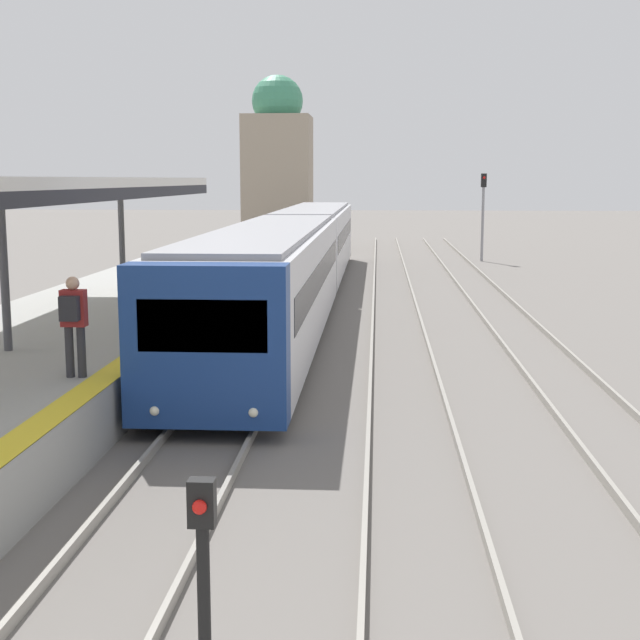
% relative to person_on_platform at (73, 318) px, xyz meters
% --- Properties ---
extents(platform_canopy, '(4.00, 19.48, 3.26)m').
position_rel_person_on_platform_xyz_m(platform_canopy, '(-2.02, 2.21, 2.14)').
color(platform_canopy, beige).
rests_on(platform_canopy, station_platform).
extents(person_on_platform, '(0.40, 0.40, 1.66)m').
position_rel_person_on_platform_xyz_m(person_on_platform, '(0.00, 0.00, 0.00)').
color(person_on_platform, '#2D2D33').
rests_on(person_on_platform, station_platform).
extents(train_near, '(2.69, 34.02, 3.03)m').
position_rel_person_on_platform_xyz_m(train_near, '(2.17, 16.74, -0.33)').
color(train_near, navy).
rests_on(train_near, ground_plane).
extents(signal_post_near, '(0.20, 0.21, 2.07)m').
position_rel_person_on_platform_xyz_m(signal_post_near, '(3.65, -7.79, -0.75)').
color(signal_post_near, black).
rests_on(signal_post_near, ground_plane).
extents(signal_mast_far, '(0.28, 0.29, 4.54)m').
position_rel_person_on_platform_xyz_m(signal_mast_far, '(10.38, 32.94, 0.87)').
color(signal_mast_far, gray).
rests_on(signal_mast_far, ground_plane).
extents(distant_domed_building, '(4.00, 4.00, 10.39)m').
position_rel_person_on_platform_xyz_m(distant_domed_building, '(-1.12, 40.24, 2.88)').
color(distant_domed_building, gray).
rests_on(distant_domed_building, ground_plane).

